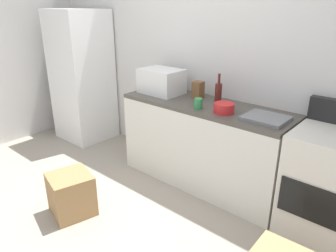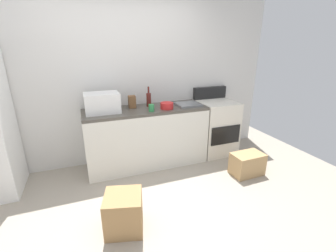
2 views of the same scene
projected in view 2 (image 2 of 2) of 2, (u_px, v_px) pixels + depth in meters
name	position (u px, v px, depth m)	size (l,w,h in m)	color
ground_plane	(151.00, 217.00, 2.52)	(6.00, 6.00, 0.00)	#9E9384
wall_back	(119.00, 79.00, 3.45)	(5.00, 0.10, 2.60)	silver
kitchen_counter	(147.00, 137.00, 3.53)	(1.80, 0.60, 0.90)	silver
stove_oven	(215.00, 126.00, 3.93)	(0.60, 0.61, 1.10)	silver
microwave	(102.00, 103.00, 3.14)	(0.46, 0.34, 0.27)	white
sink_basin	(188.00, 104.00, 3.55)	(0.36, 0.32, 0.03)	slate
wine_bottle	(149.00, 99.00, 3.46)	(0.07, 0.07, 0.30)	#591E19
coffee_mug	(151.00, 108.00, 3.22)	(0.08, 0.08, 0.10)	#338C4C
knife_block	(132.00, 102.00, 3.38)	(0.10, 0.10, 0.18)	brown
mixing_bowl	(167.00, 106.00, 3.35)	(0.19, 0.19, 0.09)	red
cardboard_box_large	(247.00, 164.00, 3.31)	(0.45, 0.29, 0.32)	tan
cardboard_box_medium	(124.00, 212.00, 2.30)	(0.36, 0.36, 0.39)	#A37A4C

